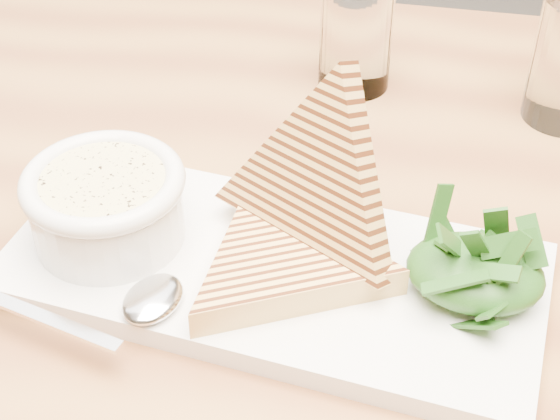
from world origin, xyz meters
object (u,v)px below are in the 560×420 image
(table_top, at_px, (299,257))
(soup_bowl, at_px, (108,213))
(platter, at_px, (272,272))
(glass_near, at_px, (356,36))

(table_top, xyz_separation_m, soup_bowl, (-0.13, -0.05, 0.06))
(table_top, distance_m, platter, 0.06)
(platter, bearing_deg, glass_near, 90.19)
(glass_near, bearing_deg, platter, -89.81)
(table_top, relative_size, platter, 3.28)
(soup_bowl, distance_m, glass_near, 0.31)
(platter, distance_m, glass_near, 0.29)
(platter, distance_m, soup_bowl, 0.13)
(platter, relative_size, soup_bowl, 3.49)
(soup_bowl, bearing_deg, glass_near, 67.07)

